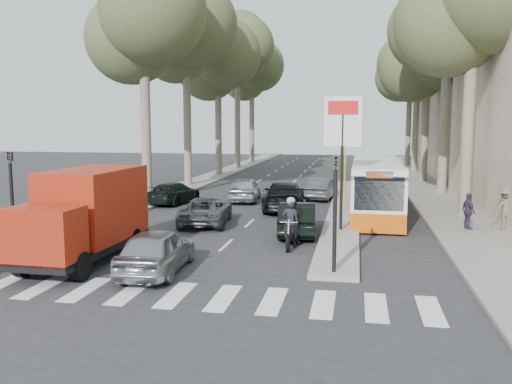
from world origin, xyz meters
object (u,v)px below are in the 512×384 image
(silver_hatchback, at_px, (157,250))
(city_bus, at_px, (376,186))
(motorcycle, at_px, (291,223))
(dark_hatchback, at_px, (298,218))
(red_truck, at_px, (86,214))

(silver_hatchback, relative_size, city_bus, 0.40)
(silver_hatchback, bearing_deg, city_bus, -123.11)
(silver_hatchback, height_order, motorcycle, motorcycle)
(city_bus, bearing_deg, silver_hatchback, -119.60)
(dark_hatchback, xyz_separation_m, motorcycle, (-0.02, -2.10, 0.17))
(city_bus, height_order, motorcycle, city_bus)
(red_truck, distance_m, city_bus, 14.64)
(silver_hatchback, relative_size, dark_hatchback, 0.99)
(red_truck, relative_size, city_bus, 0.55)
(silver_hatchback, xyz_separation_m, red_truck, (-2.75, 0.87, 0.90))
(silver_hatchback, height_order, city_bus, city_bus)
(silver_hatchback, relative_size, red_truck, 0.72)
(red_truck, relative_size, motorcycle, 2.59)
(red_truck, bearing_deg, motorcycle, 29.98)
(silver_hatchback, bearing_deg, motorcycle, -132.61)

